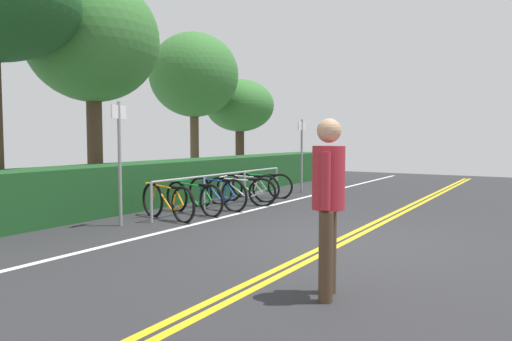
{
  "coord_description": "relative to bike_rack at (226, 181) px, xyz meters",
  "views": [
    {
      "loc": [
        -7.0,
        -2.69,
        1.59
      ],
      "look_at": [
        1.43,
        2.43,
        0.91
      ],
      "focal_mm": 34.15,
      "sensor_mm": 36.0,
      "label": 1
    }
  ],
  "objects": [
    {
      "name": "hedge_backdrop",
      "position": [
        1.5,
        1.71,
        -0.08
      ],
      "size": [
        13.81,
        1.2,
        1.0
      ],
      "primitive_type": "cube",
      "color": "#1C4C21",
      "rests_on": "ground_plane"
    },
    {
      "name": "tree_mid",
      "position": [
        -1.32,
        2.78,
        3.21
      ],
      "size": [
        3.03,
        3.03,
        5.25
      ],
      "color": "#473323",
      "rests_on": "ground_plane"
    },
    {
      "name": "centre_line_yellow_inner",
      "position": [
        -2.06,
        -3.7,
        -0.58
      ],
      "size": [
        26.08,
        0.1,
        0.0
      ],
      "primitive_type": "cube",
      "color": "gold",
      "rests_on": "ground_plane"
    },
    {
      "name": "bike_lane_stripe_white",
      "position": [
        -2.06,
        -0.8,
        -0.58
      ],
      "size": [
        26.08,
        0.12,
        0.0
      ],
      "primitive_type": "cube",
      "color": "white",
      "rests_on": "ground_plane"
    },
    {
      "name": "tree_extra",
      "position": [
        5.67,
        3.32,
        2.11
      ],
      "size": [
        2.46,
        2.46,
        3.66
      ],
      "color": "#473323",
      "rests_on": "ground_plane"
    },
    {
      "name": "bicycle_4",
      "position": [
        1.07,
        0.07,
        -0.25
      ],
      "size": [
        0.54,
        1.62,
        0.72
      ],
      "color": "black",
      "rests_on": "ground_plane"
    },
    {
      "name": "sign_post_near",
      "position": [
        -2.93,
        0.24,
        0.75
      ],
      "size": [
        0.36,
        0.06,
        2.21
      ],
      "color": "gray",
      "rests_on": "ground_plane"
    },
    {
      "name": "bicycle_1",
      "position": [
        -1.18,
        -0.02,
        -0.26
      ],
      "size": [
        0.49,
        1.74,
        0.71
      ],
      "color": "black",
      "rests_on": "ground_plane"
    },
    {
      "name": "tree_far_right",
      "position": [
        3.18,
        3.41,
        2.94
      ],
      "size": [
        2.81,
        2.81,
        4.86
      ],
      "color": "brown",
      "rests_on": "ground_plane"
    },
    {
      "name": "ground_plane",
      "position": [
        -2.06,
        -3.62,
        -0.61
      ],
      "size": [
        28.97,
        10.95,
        0.05
      ],
      "primitive_type": "cube",
      "color": "#2B2B2D"
    },
    {
      "name": "centre_line_yellow_outer",
      "position": [
        -2.06,
        -3.54,
        -0.58
      ],
      "size": [
        26.08,
        0.1,
        0.0
      ],
      "primitive_type": "cube",
      "color": "gold",
      "rests_on": "ground_plane"
    },
    {
      "name": "bicycle_0",
      "position": [
        -1.97,
        -0.01,
        -0.24
      ],
      "size": [
        0.55,
        1.69,
        0.73
      ],
      "color": "black",
      "rests_on": "ground_plane"
    },
    {
      "name": "bicycle_5",
      "position": [
        1.84,
        0.12,
        -0.26
      ],
      "size": [
        0.58,
        1.61,
        0.7
      ],
      "color": "black",
      "rests_on": "ground_plane"
    },
    {
      "name": "bicycle_2",
      "position": [
        -0.43,
        -0.07,
        -0.24
      ],
      "size": [
        0.46,
        1.73,
        0.75
      ],
      "color": "black",
      "rests_on": "ground_plane"
    },
    {
      "name": "bike_rack",
      "position": [
        0.0,
        0.0,
        0.0
      ],
      "size": [
        4.86,
        0.05,
        0.77
      ],
      "color": "#9EA0A5",
      "rests_on": "ground_plane"
    },
    {
      "name": "sign_post_far",
      "position": [
        3.52,
        -0.2,
        0.68
      ],
      "size": [
        0.36,
        0.08,
        2.09
      ],
      "color": "gray",
      "rests_on": "ground_plane"
    },
    {
      "name": "pedestrian",
      "position": [
        -4.63,
        -4.46,
        0.44
      ],
      "size": [
        0.48,
        0.32,
        1.77
      ],
      "color": "#4C3826",
      "rests_on": "ground_plane"
    },
    {
      "name": "bicycle_3",
      "position": [
        0.42,
        -0.14,
        -0.26
      ],
      "size": [
        0.56,
        1.71,
        0.7
      ],
      "color": "black",
      "rests_on": "ground_plane"
    }
  ]
}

